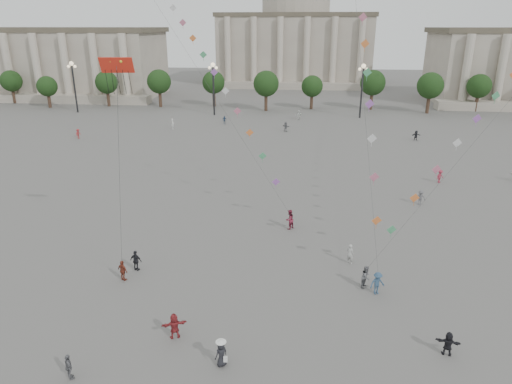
# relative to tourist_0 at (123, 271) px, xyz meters

# --- Properties ---
(ground) EXTENTS (360.00, 360.00, 0.00)m
(ground) POSITION_rel_tourist_0_xyz_m (9.15, -4.32, -0.81)
(ground) COLOR #555250
(ground) RESTS_ON ground
(hall_west) EXTENTS (84.00, 26.22, 17.20)m
(hall_west) POSITION_rel_tourist_0_xyz_m (-65.85, 89.57, 7.62)
(hall_west) COLOR gray
(hall_west) RESTS_ON ground
(hall_central) EXTENTS (48.30, 34.30, 35.50)m
(hall_central) POSITION_rel_tourist_0_xyz_m (9.15, 124.90, 13.43)
(hall_central) COLOR gray
(hall_central) RESTS_ON ground
(tree_row) EXTENTS (137.12, 5.12, 8.00)m
(tree_row) POSITION_rel_tourist_0_xyz_m (9.15, 73.68, 4.59)
(tree_row) COLOR #332419
(tree_row) RESTS_ON ground
(lamp_post_far_west) EXTENTS (2.00, 0.90, 10.65)m
(lamp_post_far_west) POSITION_rel_tourist_0_xyz_m (-35.85, 65.68, 6.55)
(lamp_post_far_west) COLOR #262628
(lamp_post_far_west) RESTS_ON ground
(lamp_post_mid_west) EXTENTS (2.00, 0.90, 10.65)m
(lamp_post_mid_west) POSITION_rel_tourist_0_xyz_m (-5.85, 65.68, 6.55)
(lamp_post_mid_west) COLOR #262628
(lamp_post_mid_west) RESTS_ON ground
(lamp_post_mid_east) EXTENTS (2.00, 0.90, 10.65)m
(lamp_post_mid_east) POSITION_rel_tourist_0_xyz_m (24.15, 65.68, 6.55)
(lamp_post_mid_east) COLOR #262628
(lamp_post_mid_east) RESTS_ON ground
(person_crowd_0) EXTENTS (0.98, 0.75, 1.55)m
(person_crowd_0) POSITION_rel_tourist_0_xyz_m (-2.16, 56.67, -0.03)
(person_crowd_0) COLOR navy
(person_crowd_0) RESTS_ON ground
(person_crowd_2) EXTENTS (0.93, 1.19, 1.61)m
(person_crowd_2) POSITION_rel_tourist_0_xyz_m (-24.32, 42.55, 0.00)
(person_crowd_2) COLOR #A02B2D
(person_crowd_2) RESTS_ON ground
(person_crowd_3) EXTENTS (1.43, 0.72, 1.48)m
(person_crowd_3) POSITION_rel_tourist_0_xyz_m (21.46, -5.88, -0.07)
(person_crowd_3) COLOR black
(person_crowd_3) RESTS_ON ground
(person_crowd_4) EXTENTS (1.58, 1.54, 1.81)m
(person_crowd_4) POSITION_rel_tourist_0_xyz_m (11.83, 62.76, 0.10)
(person_crowd_4) COLOR silver
(person_crowd_4) RESTS_ON ground
(person_crowd_6) EXTENTS (1.08, 0.70, 1.58)m
(person_crowd_6) POSITION_rel_tourist_0_xyz_m (25.30, 17.88, -0.01)
(person_crowd_6) COLOR #58575C
(person_crowd_6) RESTS_ON ground
(person_crowd_8) EXTENTS (1.18, 1.05, 1.58)m
(person_crowd_8) POSITION_rel_tourist_0_xyz_m (29.26, 25.42, -0.01)
(person_crowd_8) COLOR #9B2A3D
(person_crowd_8) RESTS_ON ground
(person_crowd_9) EXTENTS (1.56, 0.74, 1.62)m
(person_crowd_9) POSITION_rel_tourist_0_xyz_m (31.18, 47.09, 0.00)
(person_crowd_9) COLOR black
(person_crowd_9) RESTS_ON ground
(person_crowd_10) EXTENTS (0.65, 0.80, 1.92)m
(person_crowd_10) POSITION_rel_tourist_0_xyz_m (-10.73, 51.34, 0.15)
(person_crowd_10) COLOR silver
(person_crowd_10) RESTS_ON ground
(person_crowd_12) EXTENTS (1.56, 1.32, 1.69)m
(person_crowd_12) POSITION_rel_tourist_0_xyz_m (9.71, 51.51, 0.04)
(person_crowd_12) COLOR slate
(person_crowd_12) RESTS_ON ground
(person_crowd_13) EXTENTS (0.72, 0.66, 1.64)m
(person_crowd_13) POSITION_rel_tourist_0_xyz_m (16.85, 4.38, 0.02)
(person_crowd_13) COLOR #ADADA9
(person_crowd_13) RESTS_ON ground
(tourist_0) EXTENTS (1.02, 0.79, 1.61)m
(tourist_0) POSITION_rel_tourist_0_xyz_m (0.00, 0.00, 0.00)
(tourist_0) COLOR maroon
(tourist_0) RESTS_ON ground
(tourist_1) EXTENTS (1.04, 0.62, 1.66)m
(tourist_1) POSITION_rel_tourist_0_xyz_m (0.46, 1.52, 0.02)
(tourist_1) COLOR black
(tourist_1) RESTS_ON ground
(tourist_2) EXTENTS (1.59, 1.04, 1.65)m
(tourist_2) POSITION_rel_tourist_0_xyz_m (5.57, -6.03, 0.02)
(tourist_2) COLOR maroon
(tourist_2) RESTS_ON ground
(tourist_3) EXTENTS (0.86, 0.93, 1.53)m
(tourist_3) POSITION_rel_tourist_0_xyz_m (0.93, -9.96, -0.04)
(tourist_3) COLOR slate
(tourist_3) RESTS_ON ground
(kite_flyer_0) EXTENTS (1.13, 1.16, 1.88)m
(kite_flyer_0) POSITION_rel_tourist_0_xyz_m (11.87, 10.38, 0.13)
(kite_flyer_0) COLOR maroon
(kite_flyer_0) RESTS_ON ground
(kite_flyer_1) EXTENTS (1.24, 0.98, 1.68)m
(kite_flyer_1) POSITION_rel_tourist_0_xyz_m (18.36, 0.13, 0.03)
(kite_flyer_1) COLOR #2F4C6B
(kite_flyer_1) RESTS_ON ground
(kite_flyer_2) EXTENTS (0.98, 1.03, 1.68)m
(kite_flyer_2) POSITION_rel_tourist_0_xyz_m (17.68, 0.92, 0.03)
(kite_flyer_2) COLOR slate
(kite_flyer_2) RESTS_ON ground
(hat_person) EXTENTS (0.87, 0.87, 1.69)m
(hat_person) POSITION_rel_tourist_0_xyz_m (8.79, -8.10, 0.02)
(hat_person) COLOR black
(hat_person) RESTS_ON ground
(dragon_kite) EXTENTS (2.24, 1.11, 14.26)m
(dragon_kite) POSITION_rel_tourist_0_xyz_m (0.52, 1.48, 13.72)
(dragon_kite) COLOR red
(dragon_kite) RESTS_ON ground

